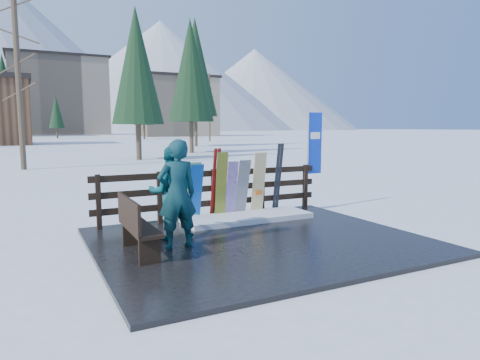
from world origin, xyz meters
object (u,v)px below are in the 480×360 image
bench (135,224)px  snowboard_3 (231,190)px  person_front (177,194)px  person_back (171,193)px  rental_flag (313,147)px  snowboard_1 (193,192)px  snowboard_0 (195,193)px  snowboard_5 (259,184)px  snowboard_4 (242,188)px  snowboard_2 (221,186)px

bench → snowboard_3: 3.31m
person_front → person_back: (0.10, 0.67, -0.08)m
rental_flag → person_front: 4.96m
snowboard_1 → rental_flag: 3.60m
snowboard_0 → rental_flag: size_ratio=0.52×
snowboard_3 → snowboard_5: size_ratio=0.89×
snowboard_1 → snowboard_3: bearing=0.0°
snowboard_0 → snowboard_4: 1.18m
snowboard_0 → snowboard_4: size_ratio=0.96×
snowboard_0 → person_front: size_ratio=0.70×
snowboard_1 → rental_flag: size_ratio=0.53×
bench → snowboard_5: bearing=29.4°
snowboard_4 → person_front: size_ratio=0.73×
snowboard_3 → snowboard_2: bearing=180.0°
snowboard_2 → person_back: size_ratio=0.89×
snowboard_2 → snowboard_5: 0.99m
snowboard_0 → snowboard_3: (0.90, 0.00, 0.02)m
snowboard_5 → rental_flag: size_ratio=0.59×
bench → snowboard_0: 2.63m
snowboard_3 → person_front: bearing=-136.4°
rental_flag → person_back: size_ratio=1.48×
bench → person_front: (0.76, 0.09, 0.44)m
snowboard_4 → person_back: bearing=-150.9°
snowboard_3 → rental_flag: bearing=6.1°
snowboard_3 → snowboard_5: (0.73, 0.00, 0.09)m
rental_flag → person_back: 4.63m
snowboard_5 → person_back: 2.81m
snowboard_1 → snowboard_3: (0.96, 0.00, -0.01)m
bench → person_front: size_ratio=0.78×
snowboard_0 → snowboard_2: (0.64, 0.00, 0.13)m
snowboard_0 → snowboard_1: bearing=180.0°
snowboard_1 → snowboard_2: bearing=0.0°
person_back → rental_flag: bearing=-144.1°
bench → snowboard_1: size_ratio=1.08×
snowboard_3 → bench: bearing=-144.4°
snowboard_0 → person_back: 1.51m
snowboard_1 → person_front: 2.10m
snowboard_0 → person_back: size_ratio=0.76×
snowboard_1 → person_front: person_front is taller
snowboard_2 → person_front: (-1.67, -1.84, 0.18)m
snowboard_2 → snowboard_4: bearing=-0.0°
snowboard_3 → person_back: bearing=-147.3°
snowboard_0 → snowboard_3: snowboard_3 is taller
person_front → snowboard_1: bearing=-118.3°
person_back → snowboard_3: bearing=-129.8°
bench → person_front: person_front is taller
snowboard_2 → person_front: 2.49m
snowboard_2 → person_back: person_back is taller
snowboard_1 → snowboard_5: (1.68, 0.00, 0.08)m
snowboard_0 → snowboard_4: (1.18, -0.00, 0.03)m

